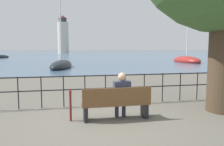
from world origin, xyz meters
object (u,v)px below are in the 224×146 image
object	(u,v)px
sailboat_0	(186,60)
closed_umbrella	(70,103)
park_bench	(116,104)
harbor_lighthouse	(63,36)
sailboat_1	(61,65)
seated_person_left	(122,93)

from	to	relation	value
sailboat_0	closed_umbrella	bearing A→B (deg)	-127.37
closed_umbrella	park_bench	bearing A→B (deg)	-6.35
harbor_lighthouse	sailboat_1	bearing A→B (deg)	-89.69
closed_umbrella	sailboat_0	xyz separation A→B (m)	(17.38, 23.43, -0.20)
sailboat_1	sailboat_0	bearing A→B (deg)	29.60
seated_person_left	sailboat_1	xyz separation A→B (m)	(-1.91, 17.37, -0.39)
seated_person_left	sailboat_1	distance (m)	17.48
seated_person_left	closed_umbrella	xyz separation A→B (m)	(-1.39, 0.06, -0.21)
park_bench	seated_person_left	world-z (taller)	seated_person_left
seated_person_left	sailboat_0	size ratio (longest dim) A/B	0.14
seated_person_left	harbor_lighthouse	bearing A→B (deg)	91.31
park_bench	seated_person_left	distance (m)	0.33
park_bench	harbor_lighthouse	size ratio (longest dim) A/B	0.10
closed_umbrella	harbor_lighthouse	size ratio (longest dim) A/B	0.05
harbor_lighthouse	park_bench	bearing A→B (deg)	-88.79
harbor_lighthouse	seated_person_left	bearing A→B (deg)	-88.69
seated_person_left	harbor_lighthouse	size ratio (longest dim) A/B	0.07
park_bench	closed_umbrella	world-z (taller)	park_bench
sailboat_0	sailboat_1	bearing A→B (deg)	-161.92
seated_person_left	sailboat_1	world-z (taller)	sailboat_1
closed_umbrella	sailboat_0	bearing A→B (deg)	53.43
seated_person_left	sailboat_1	size ratio (longest dim) A/B	0.11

